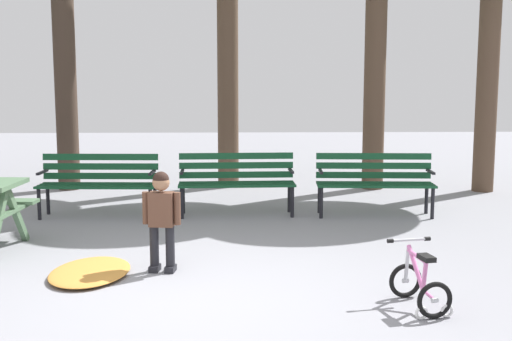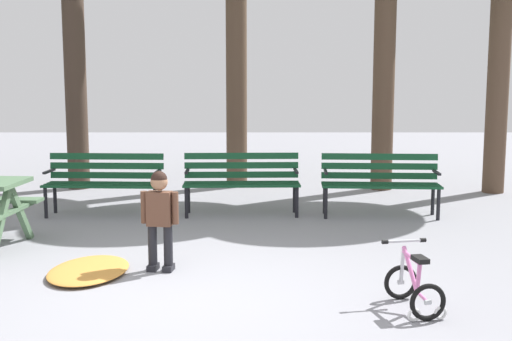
{
  "view_description": "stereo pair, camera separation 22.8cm",
  "coord_description": "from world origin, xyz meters",
  "px_view_note": "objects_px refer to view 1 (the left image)",
  "views": [
    {
      "loc": [
        0.41,
        -5.39,
        1.86
      ],
      "look_at": [
        0.65,
        1.9,
        0.85
      ],
      "focal_mm": 45.8,
      "sensor_mm": 36.0,
      "label": 1
    },
    {
      "loc": [
        0.63,
        -5.4,
        1.86
      ],
      "look_at": [
        0.65,
        1.9,
        0.85
      ],
      "focal_mm": 45.8,
      "sensor_mm": 36.0,
      "label": 2
    }
  ],
  "objects_px": {
    "park_bench_far_left": "(99,179)",
    "child_standing": "(162,214)",
    "park_bench_left": "(237,178)",
    "park_bench_right": "(374,179)",
    "kids_bicycle": "(420,284)"
  },
  "relations": [
    {
      "from": "park_bench_left",
      "to": "child_standing",
      "type": "relative_size",
      "value": 1.63
    },
    {
      "from": "park_bench_right",
      "to": "child_standing",
      "type": "distance_m",
      "value": 3.74
    },
    {
      "from": "park_bench_left",
      "to": "kids_bicycle",
      "type": "distance_m",
      "value": 4.13
    },
    {
      "from": "park_bench_left",
      "to": "park_bench_right",
      "type": "distance_m",
      "value": 1.91
    },
    {
      "from": "park_bench_far_left",
      "to": "park_bench_left",
      "type": "height_order",
      "value": "same"
    },
    {
      "from": "park_bench_right",
      "to": "park_bench_left",
      "type": "bearing_deg",
      "value": 177.1
    },
    {
      "from": "park_bench_far_left",
      "to": "park_bench_left",
      "type": "bearing_deg",
      "value": 1.59
    },
    {
      "from": "park_bench_far_left",
      "to": "child_standing",
      "type": "bearing_deg",
      "value": -66.68
    },
    {
      "from": "park_bench_left",
      "to": "park_bench_right",
      "type": "xyz_separation_m",
      "value": [
        1.91,
        -0.1,
        0.0
      ]
    },
    {
      "from": "park_bench_far_left",
      "to": "child_standing",
      "type": "xyz_separation_m",
      "value": [
        1.15,
        -2.68,
        0.07
      ]
    },
    {
      "from": "park_bench_left",
      "to": "kids_bicycle",
      "type": "bearing_deg",
      "value": -68.79
    },
    {
      "from": "park_bench_right",
      "to": "kids_bicycle",
      "type": "bearing_deg",
      "value": -96.39
    },
    {
      "from": "park_bench_left",
      "to": "kids_bicycle",
      "type": "relative_size",
      "value": 2.66
    },
    {
      "from": "park_bench_right",
      "to": "child_standing",
      "type": "bearing_deg",
      "value": -135.12
    },
    {
      "from": "park_bench_left",
      "to": "park_bench_right",
      "type": "relative_size",
      "value": 0.99
    }
  ]
}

